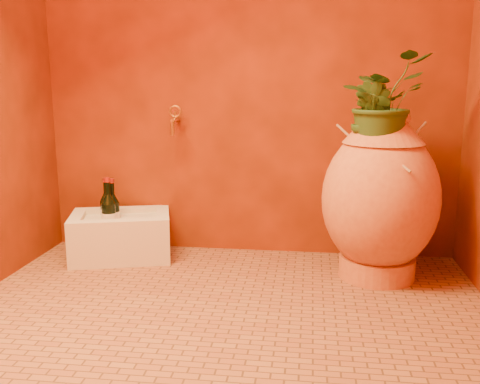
# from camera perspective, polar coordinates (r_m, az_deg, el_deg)

# --- Properties ---
(floor) EXTENTS (2.50, 2.50, 0.00)m
(floor) POSITION_cam_1_polar(r_m,az_deg,el_deg) (2.50, -1.89, -13.15)
(floor) COLOR brown
(floor) RESTS_ON ground
(wall_back) EXTENTS (2.50, 0.02, 2.50)m
(wall_back) POSITION_cam_1_polar(r_m,az_deg,el_deg) (3.26, 0.94, 15.23)
(wall_back) COLOR #4F1B04
(wall_back) RESTS_ON ground
(amphora) EXTENTS (0.72, 0.72, 0.89)m
(amphora) POSITION_cam_1_polar(r_m,az_deg,el_deg) (2.94, 14.73, -0.64)
(amphora) COLOR #C37237
(amphora) RESTS_ON floor
(stone_basin) EXTENTS (0.66, 0.55, 0.27)m
(stone_basin) POSITION_cam_1_polar(r_m,az_deg,el_deg) (3.32, -12.57, -4.66)
(stone_basin) COLOR beige
(stone_basin) RESTS_ON floor
(wine_bottle_a) EXTENTS (0.08, 0.08, 0.32)m
(wine_bottle_a) POSITION_cam_1_polar(r_m,az_deg,el_deg) (3.40, -14.02, -2.01)
(wine_bottle_a) COLOR black
(wine_bottle_a) RESTS_ON stone_basin
(wine_bottle_b) EXTENTS (0.09, 0.09, 0.35)m
(wine_bottle_b) POSITION_cam_1_polar(r_m,az_deg,el_deg) (3.25, -13.80, -2.45)
(wine_bottle_b) COLOR black
(wine_bottle_b) RESTS_ON stone_basin
(wine_bottle_c) EXTENTS (0.08, 0.08, 0.33)m
(wine_bottle_c) POSITION_cam_1_polar(r_m,az_deg,el_deg) (3.30, -13.37, -2.29)
(wine_bottle_c) COLOR black
(wine_bottle_c) RESTS_ON stone_basin
(wall_tap) EXTENTS (0.08, 0.16, 0.18)m
(wall_tap) POSITION_cam_1_polar(r_m,az_deg,el_deg) (3.26, -6.98, 7.75)
(wall_tap) COLOR #A97C27
(wall_tap) RESTS_ON wall_back
(plant_main) EXTENTS (0.58, 0.57, 0.49)m
(plant_main) POSITION_cam_1_polar(r_m,az_deg,el_deg) (2.85, 14.95, 9.33)
(plant_main) COLOR #254418
(plant_main) RESTS_ON amphora
(plant_side) EXTENTS (0.27, 0.28, 0.40)m
(plant_side) POSITION_cam_1_polar(r_m,az_deg,el_deg) (2.83, 13.82, 7.49)
(plant_side) COLOR #254418
(plant_side) RESTS_ON amphora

